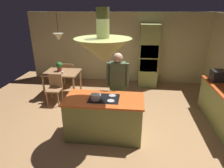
{
  "coord_description": "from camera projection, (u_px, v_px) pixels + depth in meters",
  "views": [
    {
      "loc": [
        0.6,
        -3.91,
        2.69
      ],
      "look_at": [
        0.1,
        0.4,
        1.0
      ],
      "focal_mm": 31.56,
      "sensor_mm": 36.0,
      "label": 1
    }
  ],
  "objects": [
    {
      "name": "ground",
      "position": [
        106.0,
        129.0,
        4.66
      ],
      "size": [
        8.16,
        8.16,
        0.0
      ],
      "primitive_type": "plane",
      "color": "#AD7F51"
    },
    {
      "name": "wall_back",
      "position": [
        119.0,
        48.0,
        7.39
      ],
      "size": [
        6.8,
        0.1,
        2.55
      ],
      "primitive_type": "cube",
      "color": "beige",
      "rests_on": "ground"
    },
    {
      "name": "kitchen_island",
      "position": [
        104.0,
        117.0,
        4.31
      ],
      "size": [
        1.67,
        0.84,
        0.92
      ],
      "color": "#8C934C",
      "rests_on": "ground"
    },
    {
      "name": "oven_tower",
      "position": [
        149.0,
        56.0,
        6.96
      ],
      "size": [
        0.66,
        0.62,
        2.17
      ],
      "color": "#8C934C",
      "rests_on": "ground"
    },
    {
      "name": "dining_table",
      "position": [
        62.0,
        75.0,
        6.36
      ],
      "size": [
        1.09,
        0.87,
        0.76
      ],
      "color": "#A4744B",
      "rests_on": "ground"
    },
    {
      "name": "person_at_island",
      "position": [
        118.0,
        83.0,
        4.73
      ],
      "size": [
        0.53,
        0.23,
        1.73
      ],
      "color": "tan",
      "rests_on": "ground"
    },
    {
      "name": "range_hood",
      "position": [
        103.0,
        49.0,
        3.76
      ],
      "size": [
        1.1,
        1.1,
        1.0
      ],
      "color": "#8C934C"
    },
    {
      "name": "pendant_light_over_table",
      "position": [
        58.0,
        37.0,
        5.92
      ],
      "size": [
        0.32,
        0.32,
        0.82
      ],
      "color": "beige"
    },
    {
      "name": "chair_facing_island",
      "position": [
        55.0,
        87.0,
        5.81
      ],
      "size": [
        0.4,
        0.4,
        0.87
      ],
      "color": "#A4744B",
      "rests_on": "ground"
    },
    {
      "name": "chair_by_back_wall",
      "position": [
        69.0,
        73.0,
        7.03
      ],
      "size": [
        0.4,
        0.4,
        0.87
      ],
      "rotation": [
        0.0,
        0.0,
        3.14
      ],
      "color": "#A4744B",
      "rests_on": "ground"
    },
    {
      "name": "potted_plant_on_table",
      "position": [
        59.0,
        66.0,
        6.35
      ],
      "size": [
        0.2,
        0.2,
        0.3
      ],
      "color": "#99382D",
      "rests_on": "dining_table"
    },
    {
      "name": "cup_on_table",
      "position": [
        63.0,
        73.0,
        6.09
      ],
      "size": [
        0.07,
        0.07,
        0.09
      ],
      "primitive_type": "cylinder",
      "color": "white",
      "rests_on": "dining_table"
    },
    {
      "name": "microwave_on_counter",
      "position": [
        221.0,
        76.0,
        5.09
      ],
      "size": [
        0.46,
        0.36,
        0.28
      ],
      "primitive_type": "cube",
      "color": "#232326",
      "rests_on": "counter_run_right"
    },
    {
      "name": "cooking_pot_on_cooktop",
      "position": [
        95.0,
        97.0,
        4.01
      ],
      "size": [
        0.18,
        0.18,
        0.12
      ],
      "primitive_type": "cylinder",
      "color": "#B2B2B7",
      "rests_on": "kitchen_island"
    }
  ]
}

